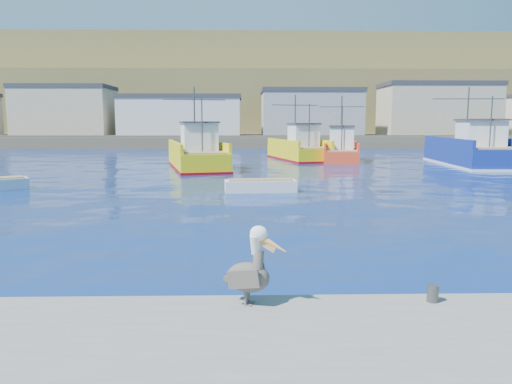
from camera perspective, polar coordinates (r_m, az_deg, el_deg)
The scene contains 9 objects.
ground at distance 12.26m, azimuth 0.08°, elevation -9.17°, with size 260.00×260.00×0.00m, color #071655.
dock_bollards at distance 8.87m, azimuth 4.58°, elevation -11.59°, with size 36.20×0.20×0.30m.
far_shore at distance 121.03m, azimuth -1.17°, elevation 10.54°, with size 200.00×81.00×24.00m.
trawler_yellow_a at distance 39.56m, azimuth -6.73°, elevation 4.18°, with size 5.99×11.49×6.47m.
trawler_yellow_b at distance 48.47m, azimuth 4.94°, elevation 4.83°, with size 5.65×10.43×6.34m.
trawler_blue at distance 45.99m, azimuth 23.46°, elevation 4.21°, with size 6.04×12.87×6.68m.
boat_orange at distance 47.46m, azimuth 9.68°, elevation 4.75°, with size 4.44×8.53×6.06m.
skiff_mid at distance 26.10m, azimuth 0.50°, elevation 0.60°, with size 3.79×1.59×0.80m.
pelican at distance 8.64m, azimuth -0.65°, elevation -8.99°, with size 1.11×0.65×1.39m.
Camera 1 is at (-0.28, -11.71, 3.62)m, focal length 35.00 mm.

